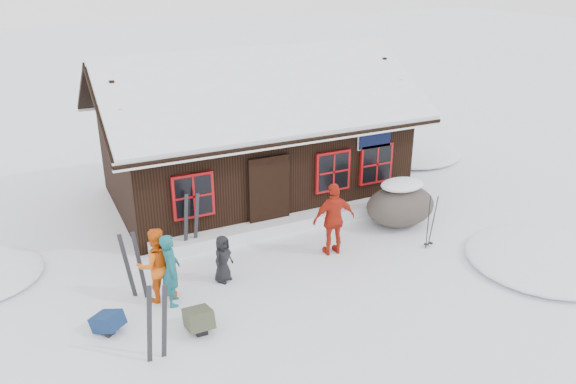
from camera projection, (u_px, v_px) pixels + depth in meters
name	position (u px, v px, depth m)	size (l,w,h in m)	color
ground	(277.00, 281.00, 12.50)	(120.00, 120.00, 0.00)	white
mountain_hut	(252.00, 144.00, 16.65)	(8.90, 6.09, 4.42)	black
snow_drift	(293.00, 222.00, 14.91)	(7.60, 0.60, 0.35)	white
snow_mounds	(304.00, 233.00, 14.72)	(20.60, 13.20, 0.48)	white
skier_teal	(171.00, 270.00, 11.42)	(0.58, 0.38, 1.58)	#13575E
skier_orange_left	(156.00, 265.00, 11.55)	(0.79, 0.62, 1.63)	orange
skier_orange_right	(334.00, 219.00, 13.38)	(1.06, 0.44, 1.82)	#AE2211
skier_crouched	(223.00, 259.00, 12.32)	(0.54, 0.35, 1.10)	black
boulder	(400.00, 204.00, 15.01)	(1.94, 1.46, 1.15)	#4C433C
ski_pair_left	(157.00, 324.00, 9.80)	(0.48, 0.14, 1.56)	black
ski_pair_mid	(134.00, 267.00, 11.65)	(0.49, 0.23, 1.56)	black
ski_pair_right	(191.00, 224.00, 13.54)	(0.49, 0.10, 1.56)	black
ski_poles	(431.00, 222.00, 13.77)	(0.25, 0.12, 1.41)	black
backpack_blue	(108.00, 325.00, 10.76)	(0.42, 0.56, 0.30)	#12274F
backpack_olive	(199.00, 322.00, 10.79)	(0.49, 0.64, 0.35)	#3D402E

